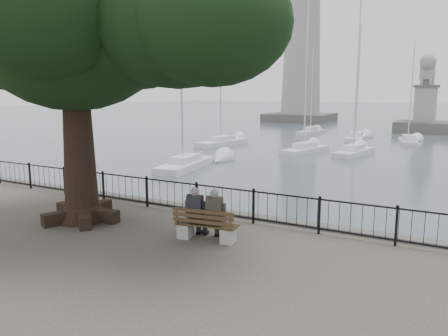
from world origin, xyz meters
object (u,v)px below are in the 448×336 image
Objects in this scene: person_left at (197,214)px; tree at (97,20)px; bench at (206,229)px; person_right at (216,216)px; lion_monument at (425,113)px; lighthouse at (302,41)px.

person_left is 6.09m from tree.
tree is (-3.47, -0.08, 5.54)m from bench.
lion_monument is (1.22, 49.26, 0.74)m from person_right.
lighthouse is at bearing 106.78° from bench.
bench is 0.16× the size of tree.
lighthouse is 25.71m from lion_monument.
person_right is (0.24, 0.13, 0.34)m from bench.
person_right is 0.05× the size of lighthouse.
tree is (-3.71, -0.21, 5.20)m from person_right.
lighthouse is (-18.54, 61.47, 11.80)m from bench.
person_right is 0.15× the size of lion_monument.
lion_monument reaches higher than person_left.
tree is at bearing -95.69° from lion_monument.
lighthouse reaches higher than tree.
bench is at bearing 1.27° from tree.
bench is 6.53m from tree.
person_right is at bearing 8.49° from person_left.
lion_monument is (1.46, 49.39, 1.08)m from bench.
lion_monument is at bearing 84.31° from tree.
lion_monument is at bearing 88.58° from person_right.
tree reaches higher than person_right.
lighthouse is (-18.78, 61.34, 11.46)m from person_right.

